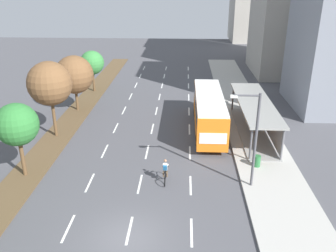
{
  "coord_description": "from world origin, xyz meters",
  "views": [
    {
      "loc": [
        2.95,
        -15.47,
        13.11
      ],
      "look_at": [
        1.58,
        13.15,
        1.2
      ],
      "focal_mm": 37.98,
      "sensor_mm": 36.0,
      "label": 1
    }
  ],
  "objects_px": {
    "bus_shelter": "(257,114)",
    "cyclist": "(165,172)",
    "median_tree_third": "(50,84)",
    "median_tree_fifth": "(92,63)",
    "median_tree_second": "(17,125)",
    "trash_bin": "(257,161)",
    "median_tree_fourth": "(74,75)",
    "bus": "(209,109)",
    "streetlight": "(253,135)"
  },
  "relations": [
    {
      "from": "median_tree_third",
      "to": "median_tree_fourth",
      "type": "height_order",
      "value": "median_tree_third"
    },
    {
      "from": "bus",
      "to": "cyclist",
      "type": "xyz_separation_m",
      "value": [
        -3.51,
        -9.44,
        -1.28
      ]
    },
    {
      "from": "median_tree_fifth",
      "to": "median_tree_third",
      "type": "bearing_deg",
      "value": -90.49
    },
    {
      "from": "cyclist",
      "to": "median_tree_third",
      "type": "xyz_separation_m",
      "value": [
        -10.17,
        7.19,
        4.12
      ]
    },
    {
      "from": "bus",
      "to": "trash_bin",
      "type": "bearing_deg",
      "value": -65.85
    },
    {
      "from": "cyclist",
      "to": "median_tree_fifth",
      "type": "bearing_deg",
      "value": 115.66
    },
    {
      "from": "bus_shelter",
      "to": "median_tree_second",
      "type": "relative_size",
      "value": 2.27
    },
    {
      "from": "bus_shelter",
      "to": "median_tree_fifth",
      "type": "xyz_separation_m",
      "value": [
        -17.84,
        12.04,
        1.79
      ]
    },
    {
      "from": "median_tree_second",
      "to": "median_tree_fifth",
      "type": "bearing_deg",
      "value": 89.93
    },
    {
      "from": "bus_shelter",
      "to": "cyclist",
      "type": "relative_size",
      "value": 6.68
    },
    {
      "from": "bus_shelter",
      "to": "trash_bin",
      "type": "distance_m",
      "value": 6.79
    },
    {
      "from": "cyclist",
      "to": "trash_bin",
      "type": "xyz_separation_m",
      "value": [
        6.71,
        2.3,
        -0.22
      ]
    },
    {
      "from": "bus_shelter",
      "to": "bus",
      "type": "bearing_deg",
      "value": 172.55
    },
    {
      "from": "bus_shelter",
      "to": "bus",
      "type": "xyz_separation_m",
      "value": [
        -4.28,
        0.56,
        0.2
      ]
    },
    {
      "from": "bus_shelter",
      "to": "cyclist",
      "type": "xyz_separation_m",
      "value": [
        -7.79,
        -8.88,
        -1.08
      ]
    },
    {
      "from": "bus",
      "to": "streetlight",
      "type": "height_order",
      "value": "streetlight"
    },
    {
      "from": "cyclist",
      "to": "median_tree_fifth",
      "type": "distance_m",
      "value": 23.38
    },
    {
      "from": "median_tree_fourth",
      "to": "bus_shelter",
      "type": "bearing_deg",
      "value": -16.05
    },
    {
      "from": "median_tree_fifth",
      "to": "trash_bin",
      "type": "distance_m",
      "value": 25.24
    },
    {
      "from": "cyclist",
      "to": "trash_bin",
      "type": "distance_m",
      "value": 7.1
    },
    {
      "from": "bus",
      "to": "median_tree_third",
      "type": "distance_m",
      "value": 14.15
    },
    {
      "from": "median_tree_fifth",
      "to": "trash_bin",
      "type": "bearing_deg",
      "value": -48.0
    },
    {
      "from": "median_tree_third",
      "to": "median_tree_fifth",
      "type": "distance_m",
      "value": 13.79
    },
    {
      "from": "streetlight",
      "to": "median_tree_second",
      "type": "bearing_deg",
      "value": 177.46
    },
    {
      "from": "median_tree_fifth",
      "to": "trash_bin",
      "type": "height_order",
      "value": "median_tree_fifth"
    },
    {
      "from": "bus",
      "to": "trash_bin",
      "type": "distance_m",
      "value": 7.96
    },
    {
      "from": "bus_shelter",
      "to": "median_tree_fifth",
      "type": "height_order",
      "value": "median_tree_fifth"
    },
    {
      "from": "bus_shelter",
      "to": "median_tree_fourth",
      "type": "xyz_separation_m",
      "value": [
        -17.98,
        5.18,
        2.06
      ]
    },
    {
      "from": "bus_shelter",
      "to": "median_tree_fourth",
      "type": "bearing_deg",
      "value": 163.95
    },
    {
      "from": "cyclist",
      "to": "streetlight",
      "type": "bearing_deg",
      "value": -3.78
    },
    {
      "from": "median_tree_second",
      "to": "median_tree_third",
      "type": "bearing_deg",
      "value": 90.75
    },
    {
      "from": "bus_shelter",
      "to": "cyclist",
      "type": "distance_m",
      "value": 11.86
    },
    {
      "from": "median_tree_third",
      "to": "median_tree_fifth",
      "type": "bearing_deg",
      "value": 89.51
    },
    {
      "from": "cyclist",
      "to": "median_tree_fourth",
      "type": "height_order",
      "value": "median_tree_fourth"
    },
    {
      "from": "median_tree_third",
      "to": "streetlight",
      "type": "bearing_deg",
      "value": -25.52
    },
    {
      "from": "bus_shelter",
      "to": "trash_bin",
      "type": "xyz_separation_m",
      "value": [
        -1.08,
        -6.58,
        -1.29
      ]
    },
    {
      "from": "median_tree_second",
      "to": "trash_bin",
      "type": "bearing_deg",
      "value": 6.72
    },
    {
      "from": "median_tree_third",
      "to": "median_tree_fifth",
      "type": "relative_size",
      "value": 1.34
    },
    {
      "from": "median_tree_third",
      "to": "trash_bin",
      "type": "distance_m",
      "value": 18.1
    },
    {
      "from": "median_tree_fifth",
      "to": "trash_bin",
      "type": "xyz_separation_m",
      "value": [
        16.76,
        -18.62,
        -3.08
      ]
    },
    {
      "from": "trash_bin",
      "to": "bus_shelter",
      "type": "bearing_deg",
      "value": 80.68
    },
    {
      "from": "trash_bin",
      "to": "median_tree_fourth",
      "type": "bearing_deg",
      "value": 145.19
    },
    {
      "from": "bus_shelter",
      "to": "median_tree_second",
      "type": "xyz_separation_m",
      "value": [
        -17.87,
        -8.56,
        2.11
      ]
    },
    {
      "from": "median_tree_second",
      "to": "median_tree_fourth",
      "type": "xyz_separation_m",
      "value": [
        -0.12,
        13.73,
        -0.05
      ]
    },
    {
      "from": "bus",
      "to": "median_tree_third",
      "type": "height_order",
      "value": "median_tree_third"
    },
    {
      "from": "cyclist",
      "to": "trash_bin",
      "type": "height_order",
      "value": "cyclist"
    },
    {
      "from": "median_tree_second",
      "to": "median_tree_fourth",
      "type": "height_order",
      "value": "median_tree_fourth"
    },
    {
      "from": "bus",
      "to": "cyclist",
      "type": "relative_size",
      "value": 6.2
    },
    {
      "from": "cyclist",
      "to": "median_tree_fifth",
      "type": "height_order",
      "value": "median_tree_fifth"
    },
    {
      "from": "median_tree_third",
      "to": "trash_bin",
      "type": "relative_size",
      "value": 7.87
    }
  ]
}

